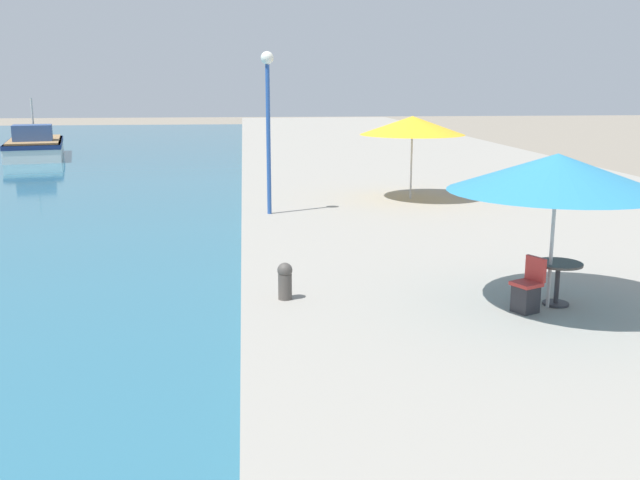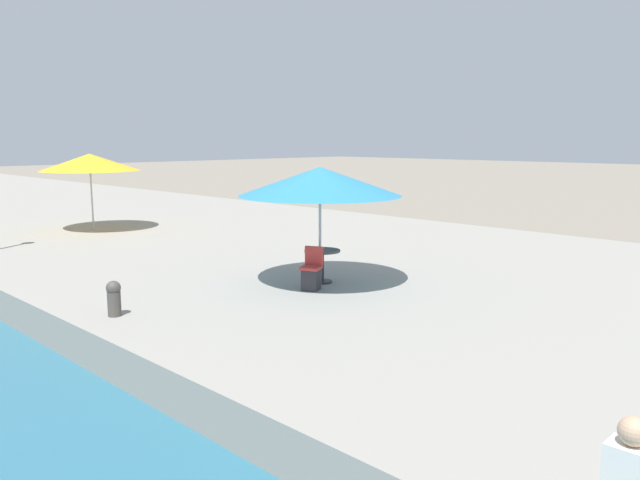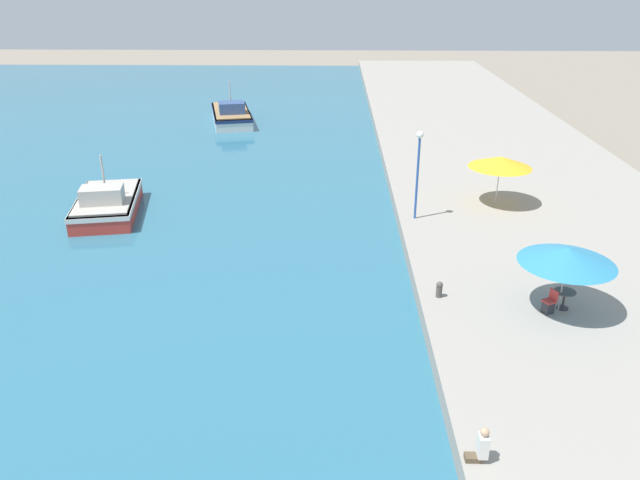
{
  "view_description": "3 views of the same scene",
  "coord_description": "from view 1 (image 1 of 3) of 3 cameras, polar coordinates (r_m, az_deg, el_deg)",
  "views": [
    {
      "loc": [
        0.11,
        1.97,
        4.43
      ],
      "look_at": [
        1.5,
        15.01,
        1.54
      ],
      "focal_mm": 40.0,
      "sensor_mm": 36.0,
      "label": 1
    },
    {
      "loc": [
        -4.41,
        3.56,
        3.92
      ],
      "look_at": [
        5.14,
        12.97,
        1.74
      ],
      "focal_mm": 35.0,
      "sensor_mm": 36.0,
      "label": 2
    },
    {
      "loc": [
        -3.43,
        -7.78,
        12.63
      ],
      "look_at": [
        -4.0,
        18.0,
        1.34
      ],
      "focal_mm": 35.0,
      "sensor_mm": 36.0,
      "label": 3
    }
  ],
  "objects": [
    {
      "name": "fishing_boat_mid",
      "position": [
        46.72,
        -21.85,
        7.01
      ],
      "size": [
        4.79,
        8.42,
        3.56
      ],
      "rotation": [
        0.0,
        0.0,
        0.22
      ],
      "color": "silver",
      "rests_on": "water_basin"
    },
    {
      "name": "mooring_bollard",
      "position": [
        12.41,
        -2.82,
        -3.2
      ],
      "size": [
        0.26,
        0.26,
        0.65
      ],
      "color": "#4C4742",
      "rests_on": "quay_promenade"
    },
    {
      "name": "cafe_umbrella_pink",
      "position": [
        12.17,
        18.43,
        5.14
      ],
      "size": [
        3.53,
        3.53,
        2.59
      ],
      "color": "#B7B7B7",
      "rests_on": "quay_promenade"
    },
    {
      "name": "cafe_umbrella_white",
      "position": [
        23.28,
        7.4,
        9.08
      ],
      "size": [
        3.38,
        3.38,
        2.67
      ],
      "color": "#B7B7B7",
      "rests_on": "quay_promenade"
    },
    {
      "name": "lamppost",
      "position": [
        20.37,
        -4.19,
        10.71
      ],
      "size": [
        0.36,
        0.36,
        4.56
      ],
      "color": "#28519E",
      "rests_on": "quay_promenade"
    },
    {
      "name": "cafe_table",
      "position": [
        12.69,
        18.48,
        -2.63
      ],
      "size": [
        0.8,
        0.8,
        0.74
      ],
      "color": "#333338",
      "rests_on": "quay_promenade"
    },
    {
      "name": "cafe_chair_left",
      "position": [
        12.21,
        16.22,
        -4.07
      ],
      "size": [
        0.56,
        0.55,
        0.91
      ],
      "rotation": [
        0.0,
        0.0,
        2.02
      ],
      "color": "#2D2D33",
      "rests_on": "quay_promenade"
    },
    {
      "name": "quay_promenade",
      "position": [
        36.14,
        6.6,
        5.88
      ],
      "size": [
        16.0,
        90.0,
        0.74
      ],
      "color": "gray",
      "rests_on": "ground_plane"
    }
  ]
}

